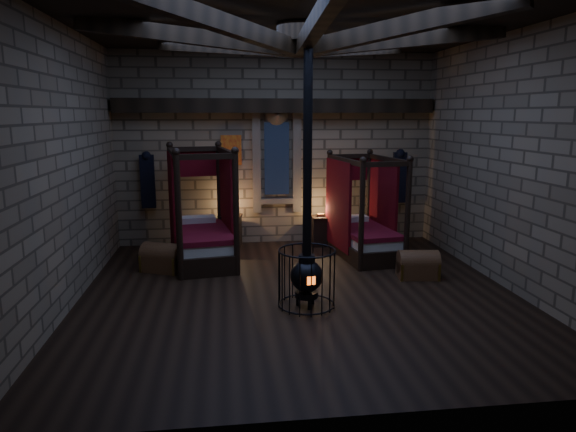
{
  "coord_description": "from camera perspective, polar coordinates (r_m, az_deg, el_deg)",
  "views": [
    {
      "loc": [
        -1.17,
        -7.89,
        2.88
      ],
      "look_at": [
        -0.11,
        0.6,
        1.17
      ],
      "focal_mm": 32.0,
      "sensor_mm": 36.0,
      "label": 1
    }
  ],
  "objects": [
    {
      "name": "nightstand_left",
      "position": [
        11.28,
        -6.32,
        -1.65
      ],
      "size": [
        0.52,
        0.5,
        0.87
      ],
      "rotation": [
        0.0,
        0.0,
        -0.2
      ],
      "color": "black",
      "rests_on": "ground"
    },
    {
      "name": "nightstand_right",
      "position": [
        11.39,
        3.64,
        -1.64
      ],
      "size": [
        0.41,
        0.39,
        0.72
      ],
      "rotation": [
        0.0,
        0.0,
        0.0
      ],
      "color": "black",
      "rests_on": "ground"
    },
    {
      "name": "trunk_right",
      "position": [
        9.47,
        14.24,
        -5.34
      ],
      "size": [
        0.75,
        0.53,
        0.51
      ],
      "rotation": [
        0.0,
        0.0,
        -0.12
      ],
      "color": "brown",
      "rests_on": "ground"
    },
    {
      "name": "bed_right",
      "position": [
        10.66,
        8.35,
        -1.73
      ],
      "size": [
        1.26,
        2.05,
        2.03
      ],
      "rotation": [
        0.0,
        0.0,
        0.12
      ],
      "color": "black",
      "rests_on": "ground"
    },
    {
      "name": "trunk_left",
      "position": [
        9.85,
        -13.73,
        -4.58
      ],
      "size": [
        0.87,
        0.74,
        0.54
      ],
      "rotation": [
        0.0,
        0.0,
        -0.43
      ],
      "color": "brown",
      "rests_on": "ground"
    },
    {
      "name": "stove",
      "position": [
        7.75,
        2.09,
        -6.04
      ],
      "size": [
        0.87,
        0.87,
        4.05
      ],
      "rotation": [
        0.0,
        0.0,
        0.13
      ],
      "color": "black",
      "rests_on": "ground"
    },
    {
      "name": "room",
      "position": [
        8.11,
        1.24,
        17.4
      ],
      "size": [
        7.02,
        7.02,
        4.29
      ],
      "color": "black",
      "rests_on": "ground"
    },
    {
      "name": "bed_left",
      "position": [
        10.27,
        -9.54,
        -2.0
      ],
      "size": [
        1.42,
        2.26,
        2.21
      ],
      "rotation": [
        0.0,
        0.0,
        0.15
      ],
      "color": "black",
      "rests_on": "ground"
    }
  ]
}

